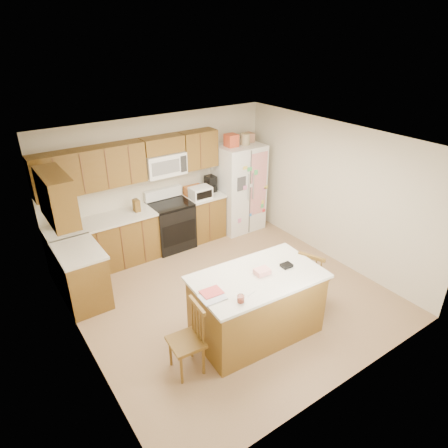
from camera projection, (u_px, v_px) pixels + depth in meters
ground at (229, 294)px, 6.47m from camera, size 4.50×4.50×0.00m
room_shell at (229, 214)px, 5.83m from camera, size 4.60×4.60×2.52m
cabinetry at (123, 219)px, 6.88m from camera, size 3.36×1.56×2.15m
stove at (171, 224)px, 7.68m from camera, size 0.76×0.65×1.13m
refrigerator at (239, 187)px, 8.23m from camera, size 0.90×0.79×2.04m
island at (257, 305)px, 5.47m from camera, size 1.81×1.12×1.05m
windsor_chair_left at (188, 341)px, 4.88m from camera, size 0.43×0.45×0.96m
windsor_chair_back at (223, 287)px, 5.92m from camera, size 0.48×0.46×0.92m
windsor_chair_right at (312, 281)px, 6.00m from camera, size 0.54×0.55×0.99m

